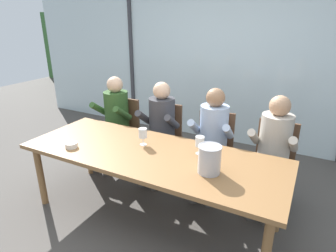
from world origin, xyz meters
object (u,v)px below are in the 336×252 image
at_px(person_olive_shirt, 113,116).
at_px(ice_bucket_primary, 209,159).
at_px(chair_center, 214,144).
at_px(chair_near_curtain, 122,126).
at_px(tasting_bowl, 71,145).
at_px(chair_right_of_center, 273,156).
at_px(wine_glass_by_left_taster, 200,142).
at_px(dining_table, 151,158).
at_px(wine_glass_near_bucket, 143,134).
at_px(person_pale_blue_shirt, 212,135).
at_px(chair_left_of_center, 164,133).
at_px(person_charcoal_jacket, 159,125).
at_px(person_beige_jumper, 273,147).

relative_size(person_olive_shirt, ice_bucket_primary, 5.08).
relative_size(chair_center, person_olive_shirt, 0.74).
xyz_separation_m(chair_near_curtain, tasting_bowl, (0.24, -1.14, 0.23)).
xyz_separation_m(chair_right_of_center, wine_glass_by_left_taster, (-0.59, -0.69, 0.32)).
relative_size(dining_table, person_olive_shirt, 2.08).
bearing_deg(chair_near_curtain, wine_glass_near_bucket, -41.47).
relative_size(person_pale_blue_shirt, wine_glass_by_left_taster, 6.99).
bearing_deg(chair_left_of_center, person_charcoal_jacket, -87.31).
xyz_separation_m(dining_table, wine_glass_by_left_taster, (0.42, 0.19, 0.18)).
distance_m(person_beige_jumper, ice_bucket_primary, 0.93).
distance_m(person_charcoal_jacket, ice_bucket_primary, 1.27).
bearing_deg(wine_glass_by_left_taster, wine_glass_near_bucket, -172.60).
bearing_deg(dining_table, chair_center, 68.91).
height_order(dining_table, ice_bucket_primary, ice_bucket_primary).
xyz_separation_m(chair_near_curtain, chair_left_of_center, (0.63, 0.03, 0.00)).
relative_size(person_charcoal_jacket, wine_glass_by_left_taster, 6.99).
height_order(dining_table, person_pale_blue_shirt, person_pale_blue_shirt).
relative_size(person_pale_blue_shirt, tasting_bowl, 10.09).
bearing_deg(person_pale_blue_shirt, person_charcoal_jacket, 175.59).
distance_m(chair_near_curtain, tasting_bowl, 1.18).
xyz_separation_m(chair_center, wine_glass_near_bucket, (-0.50, -0.76, 0.32)).
bearing_deg(person_pale_blue_shirt, wine_glass_near_bucket, -133.28).
height_order(dining_table, tasting_bowl, tasting_bowl).
distance_m(chair_center, person_beige_jumper, 0.70).
xyz_separation_m(dining_table, person_beige_jumper, (1.00, 0.74, 0.04)).
relative_size(chair_near_curtain, chair_left_of_center, 1.00).
relative_size(person_charcoal_jacket, person_beige_jumper, 1.00).
height_order(chair_right_of_center, tasting_bowl, chair_right_of_center).
bearing_deg(person_beige_jumper, chair_near_curtain, 178.74).
height_order(chair_left_of_center, person_charcoal_jacket, person_charcoal_jacket).
distance_m(chair_near_curtain, person_olive_shirt, 0.22).
xyz_separation_m(ice_bucket_primary, tasting_bowl, (-1.37, -0.18, -0.10)).
xyz_separation_m(dining_table, person_olive_shirt, (-1.03, 0.74, 0.04)).
xyz_separation_m(chair_near_curtain, person_beige_jumper, (1.99, -0.13, 0.17)).
bearing_deg(person_olive_shirt, chair_left_of_center, 13.43).
bearing_deg(person_charcoal_jacket, person_beige_jumper, -3.37).
xyz_separation_m(chair_near_curtain, person_pale_blue_shirt, (1.33, -0.13, 0.17)).
height_order(person_pale_blue_shirt, wine_glass_by_left_taster, person_pale_blue_shirt).
distance_m(chair_right_of_center, person_beige_jumper, 0.23).
xyz_separation_m(chair_near_curtain, chair_right_of_center, (1.99, 0.02, 0.00)).
relative_size(chair_near_curtain, wine_glass_near_bucket, 5.16).
bearing_deg(person_charcoal_jacket, wine_glass_near_bucket, -78.22).
bearing_deg(chair_center, chair_left_of_center, 169.82).
xyz_separation_m(chair_center, chair_right_of_center, (0.67, 0.01, 0.00)).
bearing_deg(person_charcoal_jacket, person_olive_shirt, 176.64).
relative_size(chair_near_curtain, chair_center, 1.00).
xyz_separation_m(person_charcoal_jacket, ice_bucket_primary, (0.94, -0.83, 0.15)).
xyz_separation_m(chair_right_of_center, person_pale_blue_shirt, (-0.66, -0.14, 0.17)).
relative_size(tasting_bowl, wine_glass_near_bucket, 0.69).
height_order(person_charcoal_jacket, ice_bucket_primary, person_charcoal_jacket).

